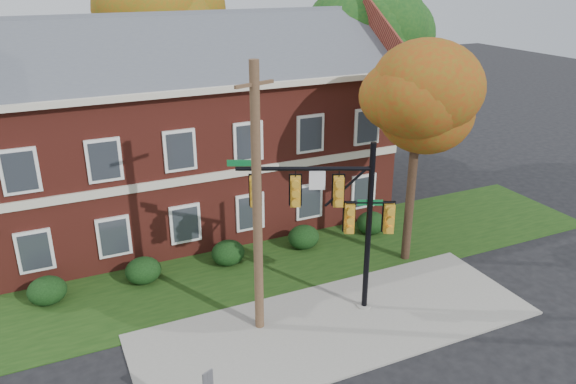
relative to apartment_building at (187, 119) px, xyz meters
name	(u,v)px	position (x,y,z in m)	size (l,w,h in m)	color
ground	(352,341)	(2.00, -11.95, -4.99)	(120.00, 120.00, 0.00)	black
sidewalk	(337,324)	(2.00, -10.95, -4.95)	(14.00, 5.00, 0.08)	gray
grass_strip	(279,261)	(2.00, -5.95, -4.97)	(30.00, 6.00, 0.04)	#193811
apartment_building	(187,119)	(0.00, 0.00, 0.00)	(18.80, 8.80, 9.74)	maroon
hedge_far_left	(47,291)	(-7.00, -5.25, -4.46)	(1.40, 1.26, 1.05)	black
hedge_left	(143,271)	(-3.50, -5.25, -4.46)	(1.40, 1.26, 1.05)	black
hedge_center	(228,253)	(0.00, -5.25, -4.46)	(1.40, 1.26, 1.05)	black
hedge_right	(304,237)	(3.50, -5.25, -4.46)	(1.40, 1.26, 1.05)	black
hedge_far_right	(371,223)	(7.00, -5.25, -4.46)	(1.40, 1.26, 1.05)	black
tree_near_right	(425,105)	(7.22, -8.09, 1.68)	(4.50, 4.25, 8.58)	black
tree_right_rear	(385,36)	(11.31, 0.86, 3.13)	(6.30, 5.95, 10.62)	black
tree_far_rear	(169,19)	(1.34, 7.84, 3.86)	(6.84, 6.46, 11.52)	black
traffic_signal	(336,210)	(2.36, -9.98, -1.08)	(5.19, 2.49, 6.30)	gray
utility_pole	(257,204)	(-0.50, -9.95, -0.37)	(1.38, 0.54, 9.11)	#513A26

